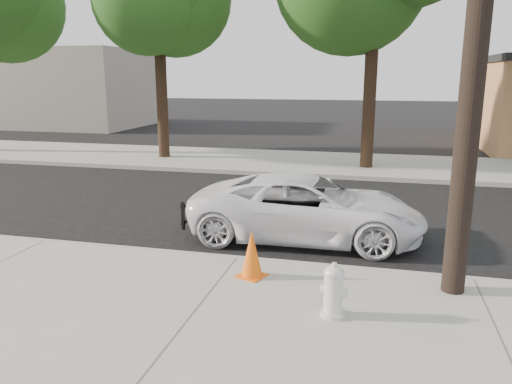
% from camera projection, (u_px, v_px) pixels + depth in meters
% --- Properties ---
extents(ground, '(120.00, 120.00, 0.00)m').
position_uv_depth(ground, '(263.00, 231.00, 11.07)').
color(ground, black).
rests_on(ground, ground).
extents(near_sidewalk, '(90.00, 4.40, 0.15)m').
position_uv_depth(near_sidewalk, '(194.00, 316.00, 6.99)').
color(near_sidewalk, gray).
rests_on(near_sidewalk, ground).
extents(far_sidewalk, '(90.00, 5.00, 0.15)m').
position_uv_depth(far_sidewalk, '(313.00, 163.00, 19.09)').
color(far_sidewalk, gray).
rests_on(far_sidewalk, ground).
extents(curb_near, '(90.00, 0.12, 0.16)m').
position_uv_depth(curb_near, '(237.00, 261.00, 9.07)').
color(curb_near, '#9E9B93').
rests_on(curb_near, ground).
extents(building_far, '(14.00, 8.00, 5.00)m').
position_uv_depth(building_far, '(44.00, 88.00, 34.04)').
color(building_far, gray).
rests_on(building_far, ground).
extents(police_cruiser, '(4.88, 2.35, 1.34)m').
position_uv_depth(police_cruiser, '(307.00, 208.00, 10.40)').
color(police_cruiser, white).
rests_on(police_cruiser, ground).
extents(fire_hydrant, '(0.38, 0.35, 0.72)m').
position_uv_depth(fire_hydrant, '(333.00, 292.00, 6.78)').
color(fire_hydrant, silver).
rests_on(fire_hydrant, near_sidewalk).
extents(traffic_cone, '(0.52, 0.52, 0.79)m').
position_uv_depth(traffic_cone, '(252.00, 254.00, 8.10)').
color(traffic_cone, '#F6610C').
rests_on(traffic_cone, near_sidewalk).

